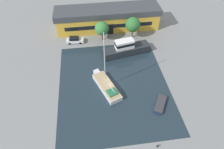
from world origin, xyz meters
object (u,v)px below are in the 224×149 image
Objects in this scene: parked_car at (75,40)px; motor_cruiser at (126,49)px; small_dinghy at (160,104)px; warehouse_building at (108,18)px; quay_tree_near_building at (102,28)px; quay_tree_by_water at (133,25)px; sailboat_moored at (106,86)px.

parked_car is 14.56m from motor_cruiser.
small_dinghy is (16.87, -23.68, -0.47)m from parked_car.
motor_cruiser is (3.08, -12.87, -1.65)m from warehouse_building.
motor_cruiser is at bearing 133.12° from small_dinghy.
warehouse_building reaches higher than quay_tree_near_building.
quay_tree_near_building is 8.10m from parked_car.
small_dinghy is at bearing -177.92° from motor_cruiser.
quay_tree_by_water is 16.38m from parked_car.
quay_tree_near_building is 8.49m from quay_tree_by_water.
motor_cruiser is at bearing -76.28° from warehouse_building.
warehouse_building is at bearing 125.97° from parked_car.
parked_car reaches higher than small_dinghy.
warehouse_building is 6.31× the size of parked_car.
warehouse_building is 6.29× the size of small_dinghy.
small_dinghy is (0.82, -23.95, -3.73)m from quay_tree_by_water.
sailboat_moored reaches higher than quay_tree_by_water.
quay_tree_near_building is at bearing -110.54° from warehouse_building.
sailboat_moored reaches higher than quay_tree_near_building.
motor_cruiser is (5.41, -6.74, -2.20)m from quay_tree_near_building.
quay_tree_near_building is at bearing 141.62° from small_dinghy.
parked_car is at bearing 89.75° from sailboat_moored.
parked_car is (-9.89, -6.30, -2.33)m from warehouse_building.
quay_tree_near_building is at bearing 94.74° from parked_car.
parked_car is 0.38× the size of motor_cruiser.
quay_tree_near_building is at bearing 66.23° from sailboat_moored.
sailboat_moored is at bearing -117.57° from quay_tree_by_water.
quay_tree_by_water is 7.93m from motor_cruiser.
sailboat_moored is (6.67, -17.70, -0.14)m from parked_car.
parked_car is 1.00× the size of small_dinghy.
warehouse_building is 13.34m from motor_cruiser.
quay_tree_by_water is at bearing 94.43° from parked_car.
quay_tree_near_building is 8.92m from motor_cruiser.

